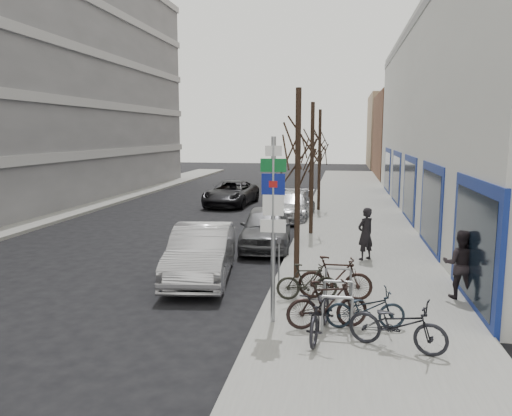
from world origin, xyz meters
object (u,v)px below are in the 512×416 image
at_px(tree_far, 320,136).
at_px(parked_car_back, 292,206).
at_px(pedestrian_near, 365,234).
at_px(bike_near_left, 321,308).
at_px(tree_near, 298,139).
at_px(tree_mid, 312,137).
at_px(bike_far_curb, 398,320).
at_px(lane_car, 231,193).
at_px(meter_mid, 297,221).
at_px(meter_front, 279,255).
at_px(bike_mid_inner, 307,281).
at_px(pedestrian_far, 460,264).
at_px(bike_rack, 338,294).
at_px(parked_car_mid, 266,227).
at_px(meter_back, 307,202).
at_px(bike_mid_curb, 366,305).
at_px(bike_near_right, 327,304).
at_px(parked_car_front, 201,253).
at_px(highway_sign_pole, 273,219).
at_px(bike_far_inner, 335,278).

relative_size(tree_far, parked_car_back, 1.18).
bearing_deg(pedestrian_near, bike_near_left, 37.27).
relative_size(tree_near, tree_mid, 1.00).
relative_size(bike_far_curb, lane_car, 0.36).
height_order(meter_mid, pedestrian_near, pedestrian_near).
xyz_separation_m(meter_front, bike_mid_inner, (0.89, -1.42, -0.30)).
bearing_deg(meter_front, pedestrian_far, -7.52).
relative_size(tree_near, meter_front, 4.33).
bearing_deg(bike_rack, parked_car_back, 100.08).
relative_size(tree_mid, pedestrian_near, 3.18).
bearing_deg(tree_near, tree_far, 90.00).
distance_m(bike_rack, parked_car_mid, 7.65).
height_order(tree_mid, meter_back, tree_mid).
height_order(meter_back, bike_mid_curb, meter_back).
relative_size(bike_near_left, bike_far_curb, 1.02).
height_order(tree_near, tree_far, same).
bearing_deg(meter_mid, parked_car_mid, -145.17).
bearing_deg(bike_far_curb, parked_car_back, 31.82).
distance_m(meter_back, bike_near_right, 14.27).
relative_size(bike_near_left, bike_near_right, 1.08).
bearing_deg(tree_mid, pedestrian_near, -63.72).
height_order(bike_near_left, lane_car, lane_car).
xyz_separation_m(tree_mid, bike_near_right, (0.99, -10.20, -3.41)).
distance_m(tree_far, meter_back, 4.08).
bearing_deg(pedestrian_near, bike_far_curb, 49.96).
height_order(bike_rack, parked_car_back, parked_car_back).
height_order(tree_mid, lane_car, tree_mid).
relative_size(tree_near, parked_car_front, 1.16).
bearing_deg(bike_near_left, tree_mid, 102.37).
height_order(tree_near, pedestrian_far, tree_near).
bearing_deg(bike_near_left, bike_mid_curb, 39.45).
distance_m(tree_far, bike_near_left, 17.46).
distance_m(highway_sign_pole, bike_far_curb, 3.24).
relative_size(bike_near_left, bike_far_inner, 1.04).
distance_m(parked_car_back, pedestrian_far, 12.91).
relative_size(bike_mid_curb, bike_mid_inner, 1.08).
relative_size(meter_back, parked_car_front, 0.27).
bearing_deg(lane_car, tree_near, -66.66).
relative_size(highway_sign_pole, parked_car_back, 0.90).
height_order(tree_far, meter_back, tree_far).
relative_size(tree_far, bike_near_left, 2.85).
distance_m(meter_mid, meter_back, 5.50).
bearing_deg(tree_near, bike_far_curb, -62.48).
bearing_deg(bike_rack, pedestrian_far, 30.76).
relative_size(bike_rack, bike_far_curb, 1.19).
relative_size(bike_mid_inner, bike_far_inner, 0.83).
height_order(bike_mid_inner, parked_car_mid, parked_car_mid).
relative_size(tree_far, meter_front, 4.33).
xyz_separation_m(tree_far, parked_car_front, (-2.80, -13.13, -3.32)).
bearing_deg(lane_car, bike_mid_curb, -65.19).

